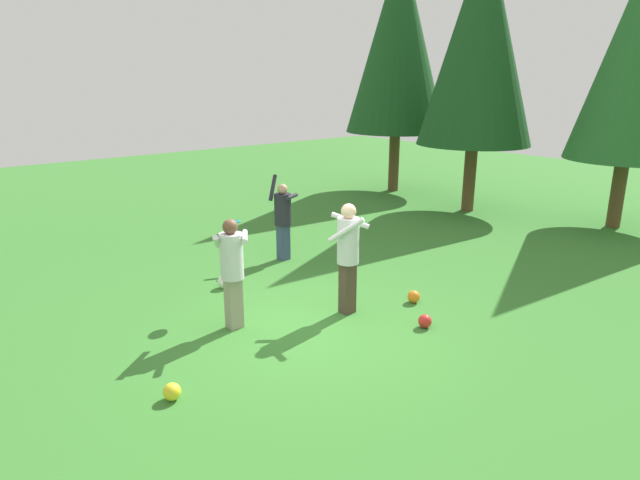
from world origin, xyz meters
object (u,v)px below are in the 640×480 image
object	(u,v)px
ball_orange	(414,297)
ball_red	(425,321)
person_thrower	(283,215)
tree_center	(639,53)
tree_left	(480,40)
frisbee	(232,223)
ball_white	(224,282)
person_catcher	(232,265)
person_bystander	(348,249)
tree_far_left	(399,40)
ball_yellow	(172,392)

from	to	relation	value
ball_orange	ball_red	xyz separation A→B (m)	(0.74, -0.60, -0.00)
person_thrower	tree_center	distance (m)	9.07
tree_left	frisbee	bearing A→B (deg)	-79.42
ball_white	person_catcher	bearing A→B (deg)	-24.69
ball_orange	tree_center	xyz separation A→B (m)	(-0.04, 7.55, 4.03)
frisbee	person_bystander	bearing A→B (deg)	39.38
tree_center	person_catcher	bearing A→B (deg)	-95.75
person_thrower	person_bystander	world-z (taller)	person_bystander
person_catcher	frisbee	xyz separation A→B (m)	(-0.77, 0.49, 0.39)
ball_white	tree_far_left	world-z (taller)	tree_far_left
tree_left	tree_far_left	xyz separation A→B (m)	(-3.31, 0.50, 0.17)
ball_white	tree_far_left	bearing A→B (deg)	115.35
person_bystander	tree_far_left	xyz separation A→B (m)	(-6.34, 7.82, 3.63)
person_bystander	tree_left	bearing A→B (deg)	-106.91
person_bystander	frisbee	size ratio (longest dim) A/B	5.83
tree_center	tree_left	bearing A→B (deg)	-158.43
person_catcher	tree_far_left	distance (m)	11.66
frisbee	tree_far_left	xyz separation A→B (m)	(-4.90, 9.00, 3.30)
frisbee	tree_far_left	bearing A→B (deg)	118.56
person_catcher	ball_orange	bearing A→B (deg)	-78.84
person_thrower	ball_white	xyz separation A→B (m)	(0.64, -1.77, -0.82)
ball_red	ball_orange	bearing A→B (deg)	141.21
ball_white	tree_center	size ratio (longest dim) A/B	0.04
ball_orange	ball_white	xyz separation A→B (m)	(-2.58, -2.10, 0.01)
ball_red	tree_center	world-z (taller)	tree_center
ball_yellow	tree_left	size ratio (longest dim) A/B	0.03
ball_white	tree_left	xyz separation A→B (m)	(-0.86, 8.30, 4.40)
person_catcher	tree_far_left	size ratio (longest dim) A/B	0.22
tree_left	person_catcher	bearing A→B (deg)	-75.30
frisbee	tree_center	distance (m)	10.38
ball_white	tree_left	world-z (taller)	tree_left
person_catcher	ball_red	xyz separation A→B (m)	(1.82, 2.19, -0.89)
ball_orange	tree_far_left	bearing A→B (deg)	135.21
tree_far_left	person_bystander	bearing A→B (deg)	-50.97
person_thrower	frisbee	world-z (taller)	person_thrower
tree_far_left	person_catcher	bearing A→B (deg)	-59.14
tree_center	ball_orange	bearing A→B (deg)	-89.67
ball_red	tree_left	bearing A→B (deg)	121.60
ball_orange	ball_white	size ratio (longest dim) A/B	0.89
ball_red	tree_center	distance (m)	9.12
person_catcher	ball_orange	distance (m)	3.12
person_catcher	ball_white	world-z (taller)	person_catcher
ball_white	ball_orange	bearing A→B (deg)	39.05
ball_white	tree_far_left	distance (m)	10.76
tree_left	person_thrower	bearing A→B (deg)	-88.11
ball_yellow	tree_center	xyz separation A→B (m)	(-0.18, 11.91, 4.03)
person_thrower	ball_yellow	world-z (taller)	person_thrower
person_catcher	tree_center	world-z (taller)	tree_center
ball_yellow	tree_far_left	bearing A→B (deg)	121.90
person_catcher	tree_far_left	world-z (taller)	tree_far_left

